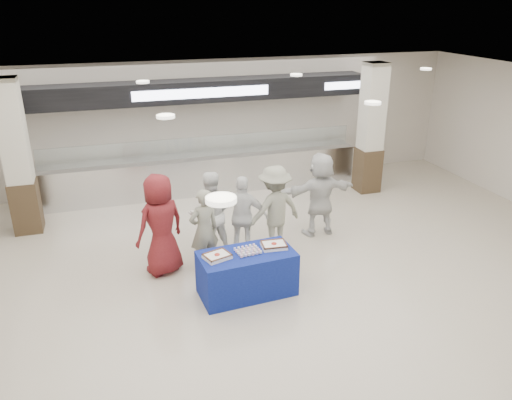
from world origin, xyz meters
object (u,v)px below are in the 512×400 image
object	(u,v)px
chef_short	(243,217)
civilian_white	(320,194)
display_table	(247,273)
sheet_cake_left	(217,256)
sheet_cake_right	(274,245)
soldier_b	(275,209)
soldier_a	(204,230)
cupcake_tray	(248,251)
civilian_maroon	(161,225)
chef_tall	(210,213)

from	to	relation	value
chef_short	civilian_white	size ratio (longest dim) A/B	0.90
display_table	sheet_cake_left	xyz separation A→B (m)	(-0.49, -0.02, 0.42)
sheet_cake_right	soldier_b	xyz separation A→B (m)	(0.45, 1.25, 0.07)
sheet_cake_right	chef_short	world-z (taller)	chef_short
display_table	soldier_a	xyz separation A→B (m)	(-0.49, 1.02, 0.40)
cupcake_tray	display_table	bearing A→B (deg)	-143.35
sheet_cake_left	sheet_cake_right	distance (m)	0.99
sheet_cake_left	civilian_maroon	xyz separation A→B (m)	(-0.73, 1.16, 0.13)
cupcake_tray	soldier_a	distance (m)	1.13
chef_tall	soldier_b	distance (m)	1.23
soldier_a	display_table	bearing A→B (deg)	99.74
display_table	sheet_cake_right	bearing A→B (deg)	3.41
chef_tall	soldier_b	size ratio (longest dim) A/B	0.96
soldier_a	civilian_maroon	bearing A→B (deg)	-24.62
display_table	cupcake_tray	distance (m)	0.40
display_table	sheet_cake_left	size ratio (longest dim) A/B	3.29
sheet_cake_right	civilian_maroon	distance (m)	2.03
civilian_white	sheet_cake_right	bearing A→B (deg)	45.59
soldier_a	chef_tall	xyz separation A→B (m)	(0.23, 0.56, 0.06)
sheet_cake_left	cupcake_tray	size ratio (longest dim) A/B	1.27
sheet_cake_right	soldier_a	distance (m)	1.37
chef_tall	chef_short	bearing A→B (deg)	148.57
cupcake_tray	chef_short	bearing A→B (deg)	77.14
civilian_maroon	sheet_cake_left	bearing A→B (deg)	97.42
soldier_a	chef_short	bearing A→B (deg)	-174.78
display_table	chef_tall	xyz separation A→B (m)	(-0.26, 1.58, 0.45)
soldier_a	sheet_cake_right	bearing A→B (deg)	119.76
chef_tall	civilian_white	distance (m)	2.35
soldier_a	civilian_white	size ratio (longest dim) A/B	0.88
chef_short	cupcake_tray	bearing A→B (deg)	100.62
chef_short	chef_tall	bearing A→B (deg)	0.69
sheet_cake_right	civilian_white	world-z (taller)	civilian_white
chef_tall	chef_short	xyz separation A→B (m)	(0.58, -0.25, -0.04)
sheet_cake_left	chef_tall	bearing A→B (deg)	81.65
soldier_a	soldier_b	distance (m)	1.46
display_table	chef_tall	bearing A→B (deg)	95.44
civilian_maroon	soldier_b	size ratio (longest dim) A/B	1.07
display_table	soldier_b	world-z (taller)	soldier_b
sheet_cake_right	soldier_a	size ratio (longest dim) A/B	0.28
chef_tall	chef_short	world-z (taller)	chef_tall
chef_short	soldier_b	distance (m)	0.62
sheet_cake_left	cupcake_tray	world-z (taller)	sheet_cake_left
sheet_cake_left	civilian_white	world-z (taller)	civilian_white
soldier_b	civilian_maroon	bearing A→B (deg)	-7.72
chef_tall	soldier_b	xyz separation A→B (m)	(1.20, -0.26, 0.04)
soldier_a	chef_short	size ratio (longest dim) A/B	0.97
cupcake_tray	civilian_maroon	bearing A→B (deg)	138.20
chef_tall	civilian_white	xyz separation A→B (m)	(2.34, 0.18, 0.05)
sheet_cake_right	cupcake_tray	bearing A→B (deg)	-174.53
display_table	chef_short	xyz separation A→B (m)	(0.32, 1.33, 0.42)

